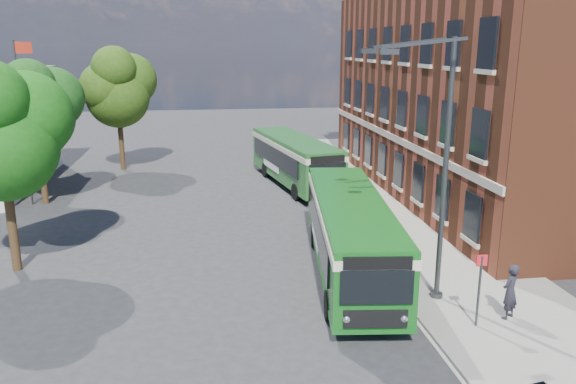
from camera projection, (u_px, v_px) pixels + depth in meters
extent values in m
plane|color=#2B2B2E|center=(283.00, 286.00, 21.00)|extent=(120.00, 120.00, 0.00)
cube|color=gray|center=(393.00, 214.00, 29.62)|extent=(6.00, 48.00, 0.15)
cube|color=beige|center=(337.00, 218.00, 29.21)|extent=(0.12, 48.00, 0.01)
cube|color=brown|center=(491.00, 93.00, 32.91)|extent=(12.00, 26.00, 12.00)
cube|color=#BEB3A1|center=(390.00, 136.00, 32.68)|extent=(0.12, 26.00, 0.35)
cylinder|color=#323536|center=(23.00, 125.00, 30.56)|extent=(0.10, 0.10, 9.00)
cube|color=#AD2513|center=(23.00, 48.00, 29.59)|extent=(0.90, 0.02, 0.60)
cylinder|color=#323536|center=(436.00, 296.00, 19.78)|extent=(0.44, 0.44, 0.30)
cylinder|color=#323536|center=(445.00, 176.00, 18.67)|extent=(0.18, 0.18, 9.00)
cube|color=#323536|center=(424.00, 43.00, 16.83)|extent=(2.58, 0.46, 0.37)
cube|color=#323536|center=(410.00, 43.00, 17.98)|extent=(2.58, 0.46, 0.37)
cube|color=#323536|center=(389.00, 52.00, 16.26)|extent=(0.55, 0.22, 0.16)
cube|color=#323536|center=(368.00, 51.00, 18.33)|extent=(0.55, 0.22, 0.16)
cylinder|color=#323536|center=(479.00, 294.00, 17.45)|extent=(0.08, 0.08, 2.50)
cube|color=red|center=(482.00, 260.00, 17.17)|extent=(0.35, 0.04, 0.35)
cube|color=#135A19|center=(350.00, 230.00, 21.83)|extent=(3.85, 11.69, 2.45)
cube|color=#135A19|center=(349.00, 260.00, 22.16)|extent=(3.90, 11.73, 0.14)
cube|color=black|center=(317.00, 224.00, 22.06)|extent=(1.23, 9.61, 1.10)
cube|color=black|center=(382.00, 224.00, 22.12)|extent=(1.23, 9.61, 1.10)
cube|color=#EDE9C3|center=(351.00, 209.00, 21.63)|extent=(3.92, 11.75, 0.32)
cube|color=#135A19|center=(351.00, 200.00, 21.53)|extent=(3.74, 11.58, 0.12)
cube|color=black|center=(377.00, 287.00, 16.22)|extent=(2.14, 0.34, 1.05)
cube|color=black|center=(378.00, 263.00, 16.02)|extent=(2.00, 0.32, 0.38)
cube|color=black|center=(375.00, 319.00, 16.46)|extent=(1.90, 0.31, 0.55)
sphere|color=silver|center=(346.00, 319.00, 16.46)|extent=(0.26, 0.26, 0.26)
sphere|color=silver|center=(404.00, 318.00, 16.50)|extent=(0.26, 0.26, 0.26)
cube|color=black|center=(335.00, 188.00, 27.35)|extent=(2.00, 0.32, 0.90)
cube|color=white|center=(315.00, 237.00, 22.93)|extent=(0.42, 3.18, 0.45)
cylinder|color=black|center=(329.00, 305.00, 18.33)|extent=(0.40, 1.03, 1.00)
cylinder|color=black|center=(400.00, 304.00, 18.38)|extent=(0.40, 1.03, 1.00)
cylinder|color=black|center=(315.00, 236.00, 24.97)|extent=(0.40, 1.03, 1.00)
cylinder|color=black|center=(367.00, 236.00, 25.02)|extent=(0.40, 1.03, 1.00)
cube|color=#226023|center=(295.00, 158.00, 35.78)|extent=(4.42, 11.09, 2.45)
cube|color=#226023|center=(295.00, 177.00, 36.11)|extent=(4.46, 11.14, 0.14)
cube|color=black|center=(274.00, 156.00, 35.63)|extent=(1.71, 8.88, 1.10)
cube|color=black|center=(312.00, 154.00, 36.42)|extent=(1.71, 8.88, 1.10)
cube|color=beige|center=(295.00, 145.00, 35.57)|extent=(4.49, 11.16, 0.32)
cube|color=#226023|center=(295.00, 139.00, 35.48)|extent=(4.30, 10.97, 0.12)
cube|color=black|center=(328.00, 173.00, 30.76)|extent=(2.13, 0.47, 1.05)
cube|color=black|center=(328.00, 159.00, 30.56)|extent=(1.98, 0.44, 0.38)
cube|color=black|center=(327.00, 190.00, 31.00)|extent=(1.88, 0.42, 0.55)
sphere|color=silver|center=(313.00, 192.00, 30.76)|extent=(0.26, 0.26, 0.26)
sphere|color=silver|center=(341.00, 189.00, 31.28)|extent=(0.26, 0.26, 0.26)
cube|color=black|center=(270.00, 141.00, 40.71)|extent=(1.98, 0.44, 0.90)
cube|color=white|center=(271.00, 165.00, 36.46)|extent=(0.62, 3.15, 0.45)
cylinder|color=black|center=(296.00, 192.00, 32.44)|extent=(0.46, 1.03, 1.00)
cylinder|color=black|center=(333.00, 189.00, 33.16)|extent=(0.46, 1.03, 1.00)
cylinder|color=black|center=(266.00, 170.00, 38.13)|extent=(0.46, 1.03, 1.00)
cylinder|color=black|center=(298.00, 168.00, 38.86)|extent=(0.46, 1.03, 1.00)
imported|color=black|center=(510.00, 292.00, 18.00)|extent=(0.81, 0.74, 1.85)
imported|color=black|center=(410.00, 262.00, 20.94)|extent=(0.88, 0.79, 1.48)
cylinder|color=#392614|center=(12.00, 228.00, 22.07)|extent=(0.36, 0.36, 3.55)
sphere|color=#165110|center=(2.00, 147.00, 21.25)|extent=(4.19, 4.19, 4.19)
sphere|color=#165110|center=(26.00, 117.00, 21.71)|extent=(3.55, 3.55, 3.55)
cylinder|color=#392614|center=(43.00, 174.00, 31.47)|extent=(0.36, 0.36, 3.45)
sphere|color=#184414|center=(36.00, 118.00, 30.68)|extent=(4.07, 4.07, 4.07)
sphere|color=#184414|center=(52.00, 98.00, 31.13)|extent=(3.45, 3.45, 3.45)
sphere|color=#184414|center=(18.00, 108.00, 29.89)|extent=(3.13, 3.13, 3.13)
sphere|color=#184414|center=(28.00, 86.00, 29.47)|extent=(2.82, 2.82, 2.82)
cylinder|color=#392614|center=(121.00, 144.00, 40.20)|extent=(0.36, 0.36, 3.72)
sphere|color=#294611|center=(118.00, 96.00, 39.34)|extent=(4.40, 4.40, 4.40)
sphere|color=#294611|center=(130.00, 80.00, 39.83)|extent=(3.72, 3.72, 3.72)
sphere|color=#294611|center=(104.00, 87.00, 38.50)|extent=(3.38, 3.38, 3.38)
sphere|color=#294611|center=(114.00, 69.00, 38.04)|extent=(3.04, 3.04, 3.04)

